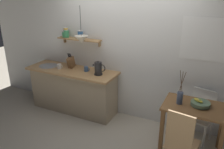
# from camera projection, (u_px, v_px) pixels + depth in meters

# --- Properties ---
(ground_plane) EXTENTS (14.00, 14.00, 0.00)m
(ground_plane) POSITION_uv_depth(u_px,v_px,m) (111.00, 129.00, 4.08)
(ground_plane) COLOR #BCB29E
(back_wall) EXTENTS (6.80, 0.11, 2.70)m
(back_wall) POSITION_uv_depth(u_px,v_px,m) (137.00, 49.00, 4.06)
(back_wall) COLOR white
(back_wall) RESTS_ON ground_plane
(kitchen_counter) EXTENTS (1.83, 0.63, 0.89)m
(kitchen_counter) POSITION_uv_depth(u_px,v_px,m) (74.00, 90.00, 4.60)
(kitchen_counter) COLOR tan
(kitchen_counter) RESTS_ON ground_plane
(wall_shelf) EXTENTS (0.91, 0.20, 0.33)m
(wall_shelf) POSITION_uv_depth(u_px,v_px,m) (73.00, 36.00, 4.39)
(wall_shelf) COLOR tan
(dining_table) EXTENTS (0.90, 0.61, 0.77)m
(dining_table) POSITION_uv_depth(u_px,v_px,m) (194.00, 115.00, 3.35)
(dining_table) COLOR brown
(dining_table) RESTS_ON ground_plane
(dining_chair_near) EXTENTS (0.44, 0.45, 1.00)m
(dining_chair_near) POSITION_uv_depth(u_px,v_px,m) (181.00, 142.00, 2.88)
(dining_chair_near) COLOR tan
(dining_chair_near) RESTS_ON ground_plane
(dining_chair_far) EXTENTS (0.51, 0.48, 0.86)m
(dining_chair_far) POSITION_uv_depth(u_px,v_px,m) (200.00, 112.00, 3.68)
(dining_chair_far) COLOR white
(dining_chair_far) RESTS_ON ground_plane
(fruit_bowl) EXTENTS (0.27, 0.27, 0.12)m
(fruit_bowl) POSITION_uv_depth(u_px,v_px,m) (200.00, 103.00, 3.28)
(fruit_bowl) COLOR slate
(fruit_bowl) RESTS_ON dining_table
(twig_vase) EXTENTS (0.09, 0.09, 0.52)m
(twig_vase) POSITION_uv_depth(u_px,v_px,m) (180.00, 97.00, 3.33)
(twig_vase) COLOR #475675
(twig_vase) RESTS_ON dining_table
(electric_kettle) EXTENTS (0.25, 0.16, 0.26)m
(electric_kettle) POSITION_uv_depth(u_px,v_px,m) (98.00, 69.00, 4.12)
(electric_kettle) COLOR black
(electric_kettle) RESTS_ON kitchen_counter
(knife_block) EXTENTS (0.09, 0.19, 0.31)m
(knife_block) POSITION_uv_depth(u_px,v_px,m) (71.00, 62.00, 4.48)
(knife_block) COLOR brown
(knife_block) RESTS_ON kitchen_counter
(coffee_mug_by_sink) EXTENTS (0.13, 0.09, 0.10)m
(coffee_mug_by_sink) POSITION_uv_depth(u_px,v_px,m) (59.00, 66.00, 4.45)
(coffee_mug_by_sink) COLOR white
(coffee_mug_by_sink) RESTS_ON kitchen_counter
(coffee_mug_spare) EXTENTS (0.12, 0.08, 0.10)m
(coffee_mug_spare) POSITION_uv_depth(u_px,v_px,m) (86.00, 69.00, 4.31)
(coffee_mug_spare) COLOR #3D5B89
(coffee_mug_spare) RESTS_ON kitchen_counter
(pendant_lamp) EXTENTS (0.24, 0.24, 0.65)m
(pendant_lamp) POSITION_uv_depth(u_px,v_px,m) (81.00, 39.00, 4.07)
(pendant_lamp) COLOR black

